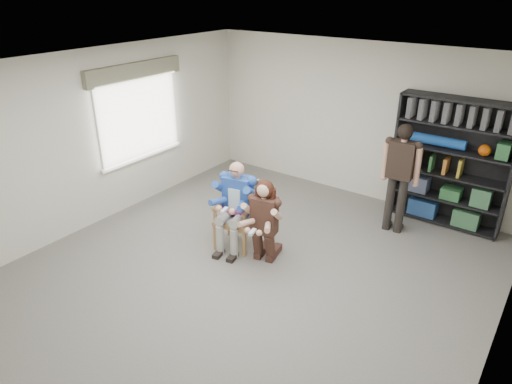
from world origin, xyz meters
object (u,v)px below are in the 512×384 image
Objects in this scene: armchair at (236,215)px; standing_man at (399,180)px; bookshelf at (450,164)px; kneeling_woman at (263,223)px; seated_man at (236,205)px.

armchair is 2.58m from standing_man.
bookshelf is (2.32, 2.60, 0.53)m from armchair.
kneeling_woman is 3.26m from bookshelf.
kneeling_woman is 0.70× the size of standing_man.
seated_man is (0.00, 0.00, 0.16)m from armchair.
seated_man is 2.57m from standing_man.
armchair is 0.77× the size of seated_man.
bookshelf is at bearing 45.56° from kneeling_woman.
seated_man is 3.51m from bookshelf.
armchair is 0.50× the size of bookshelf.
seated_man is at bearing -136.93° from standing_man.
bookshelf is at bearing 50.46° from standing_man.
kneeling_woman is at bearing -122.69° from bookshelf.
armchair is at bearing -131.82° from bookshelf.
standing_man is at bearing 34.46° from armchair.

